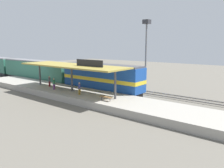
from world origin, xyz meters
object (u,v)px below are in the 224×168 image
(passenger_carriage_front, at_px, (36,70))
(person_waiting, at_px, (79,88))
(person_boarding, at_px, (49,81))
(platform_bench, at_px, (106,97))
(person_walking, at_px, (54,83))
(light_mast, at_px, (146,40))
(locomotive, at_px, (102,78))

(passenger_carriage_front, relative_size, person_waiting, 11.70)
(person_waiting, xyz_separation_m, person_boarding, (1.05, 8.08, 0.00))
(platform_bench, distance_m, person_walking, 10.47)
(person_waiting, bearing_deg, person_boarding, 82.61)
(light_mast, relative_size, person_waiting, 6.84)
(passenger_carriage_front, bearing_deg, person_boarding, -113.23)
(person_walking, height_order, person_boarding, same)
(platform_bench, distance_m, person_waiting, 4.86)
(light_mast, xyz_separation_m, person_waiting, (-13.58, 2.23, -6.54))
(light_mast, distance_m, person_waiting, 15.24)
(locomotive, relative_size, person_walking, 8.44)
(platform_bench, xyz_separation_m, light_mast, (13.80, 2.60, 7.05))
(person_waiting, bearing_deg, locomotive, 10.82)
(platform_bench, bearing_deg, passenger_carriage_front, 75.92)
(person_walking, distance_m, person_boarding, 2.63)
(light_mast, relative_size, person_boarding, 6.84)
(locomotive, distance_m, light_mast, 10.38)
(passenger_carriage_front, distance_m, light_mast, 23.52)
(person_walking, relative_size, person_boarding, 1.00)
(locomotive, xyz_separation_m, person_walking, (-5.70, 4.52, -0.56))
(platform_bench, height_order, person_walking, person_walking)
(light_mast, distance_m, person_walking, 16.93)
(passenger_carriage_front, bearing_deg, locomotive, -90.00)
(person_waiting, relative_size, person_boarding, 1.00)
(passenger_carriage_front, xyz_separation_m, person_waiting, (-5.78, -19.10, -0.46))
(platform_bench, distance_m, light_mast, 15.71)
(locomotive, xyz_separation_m, light_mast, (7.80, -3.33, 5.99))
(passenger_carriage_front, bearing_deg, platform_bench, -104.08)
(platform_bench, bearing_deg, locomotive, 44.66)
(passenger_carriage_front, distance_m, person_boarding, 12.01)
(passenger_carriage_front, relative_size, person_boarding, 11.70)
(light_mast, height_order, person_boarding, light_mast)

